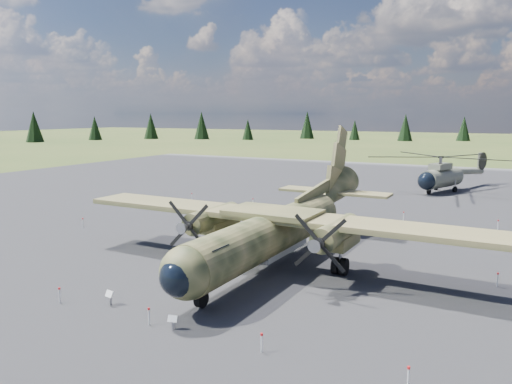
% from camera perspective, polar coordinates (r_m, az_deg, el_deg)
% --- Properties ---
extents(ground, '(500.00, 500.00, 0.00)m').
position_cam_1_polar(ground, '(36.72, -0.98, -6.76)').
color(ground, brown).
rests_on(ground, ground).
extents(apron, '(120.00, 120.00, 0.04)m').
position_cam_1_polar(apron, '(45.50, 5.04, -3.71)').
color(apron, '#56565B').
rests_on(apron, ground).
extents(transport_plane, '(28.72, 26.14, 9.49)m').
position_cam_1_polar(transport_plane, '(33.38, 2.73, -3.54)').
color(transport_plane, '#30391F').
rests_on(transport_plane, ground).
extents(helicopter_near, '(23.60, 23.60, 4.64)m').
position_cam_1_polar(helicopter_near, '(67.81, 20.52, 2.75)').
color(helicopter_near, slate).
rests_on(helicopter_near, ground).
extents(info_placard_left, '(0.53, 0.29, 0.79)m').
position_cam_1_polar(info_placard_left, '(27.73, -16.38, -11.27)').
color(info_placard_left, gray).
rests_on(info_placard_left, ground).
extents(info_placard_right, '(0.48, 0.29, 0.70)m').
position_cam_1_polar(info_placard_right, '(24.17, -9.50, -14.25)').
color(info_placard_right, gray).
rests_on(info_placard_right, ground).
extents(barrier_fence, '(33.12, 29.62, 0.85)m').
position_cam_1_polar(barrier_fence, '(36.74, -1.68, -5.93)').
color(barrier_fence, silver).
rests_on(barrier_fence, ground).
extents(treeline, '(344.73, 342.59, 10.98)m').
position_cam_1_polar(treeline, '(44.42, -10.99, 2.08)').
color(treeline, black).
rests_on(treeline, ground).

